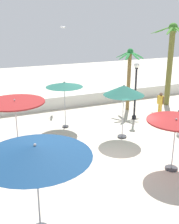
{
  "coord_description": "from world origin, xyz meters",
  "views": [
    {
      "loc": [
        -5.67,
        -9.8,
        6.03
      ],
      "look_at": [
        0.0,
        2.97,
        1.4
      ],
      "focal_mm": 44.82,
      "sensor_mm": 36.0,
      "label": 1
    }
  ],
  "objects": [
    {
      "name": "ground_plane",
      "position": [
        0.0,
        0.0,
        0.0
      ],
      "size": [
        56.0,
        56.0,
        0.0
      ],
      "primitive_type": "plane",
      "color": "beige"
    },
    {
      "name": "seagull_0",
      "position": [
        0.88,
        9.44,
        5.54
      ],
      "size": [
        0.47,
        1.0,
        0.14
      ],
      "color": "white"
    },
    {
      "name": "guest_0",
      "position": [
        5.65,
        4.28,
        0.94
      ],
      "size": [
        0.32,
        0.55,
        1.57
      ],
      "color": "gold",
      "rests_on": "ground_plane"
    },
    {
      "name": "patio_umbrella_2",
      "position": [
        1.56,
        2.17,
        2.59
      ],
      "size": [
        2.11,
        2.11,
        2.91
      ],
      "color": "#333338",
      "rests_on": "ground_plane"
    },
    {
      "name": "lamp_post_2",
      "position": [
        3.75,
        4.42,
        2.19
      ],
      "size": [
        0.36,
        0.36,
        3.61
      ],
      "color": "black",
      "rests_on": "ground_plane"
    },
    {
      "name": "patio_umbrella_1",
      "position": [
        -4.23,
        -2.93,
        2.62
      ],
      "size": [
        3.15,
        3.15,
        2.86
      ],
      "color": "#333338",
      "rests_on": "ground_plane"
    },
    {
      "name": "palm_tree_1",
      "position": [
        4.39,
        6.25,
        2.75
      ],
      "size": [
        1.97,
        1.97,
        4.24
      ],
      "color": "brown",
      "rests_on": "ground_plane"
    },
    {
      "name": "patio_umbrella_4",
      "position": [
        1.75,
        -1.63,
        2.03
      ],
      "size": [
        2.35,
        2.35,
        2.3
      ],
      "color": "#333338",
      "rests_on": "ground_plane"
    },
    {
      "name": "palm_tree_0",
      "position": [
        7.7,
        6.15,
        3.6
      ],
      "size": [
        3.01,
        3.07,
        5.84
      ],
      "color": "brown",
      "rests_on": "ground_plane"
    },
    {
      "name": "patio_umbrella_3",
      "position": [
        -3.87,
        2.53,
        2.42
      ],
      "size": [
        2.71,
        2.71,
        2.66
      ],
      "color": "#333338",
      "rests_on": "ground_plane"
    },
    {
      "name": "patio_umbrella_0",
      "position": [
        -0.73,
        4.82,
        2.53
      ],
      "size": [
        2.11,
        2.11,
        2.75
      ],
      "color": "#333338",
      "rests_on": "ground_plane"
    },
    {
      "name": "boundary_wall",
      "position": [
        0.0,
        8.49,
        0.43
      ],
      "size": [
        25.2,
        0.3,
        0.87
      ],
      "primitive_type": "cube",
      "color": "silver",
      "rests_on": "ground_plane"
    }
  ]
}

